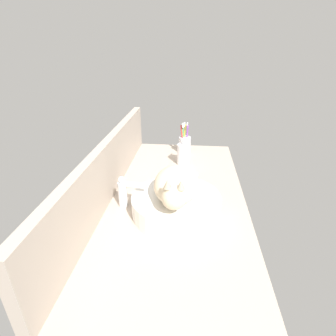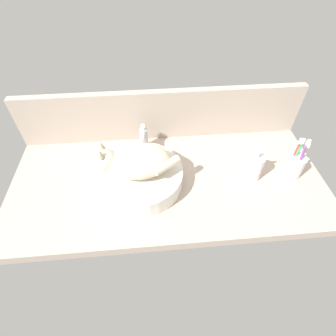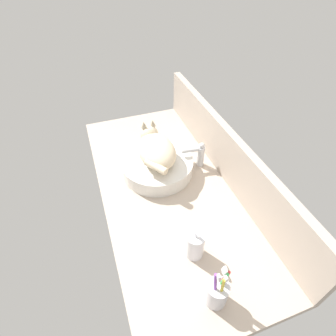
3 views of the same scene
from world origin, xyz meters
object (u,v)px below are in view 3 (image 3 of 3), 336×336
at_px(cat, 156,149).
at_px(toothbrush_cup, 217,292).
at_px(sink_basin, 157,166).
at_px(faucet, 199,154).
at_px(soap_dispenser, 195,245).

xyz_separation_m(cat, toothbrush_cup, (0.66, -0.01, -0.08)).
relative_size(sink_basin, cat, 1.07).
bearing_deg(toothbrush_cup, sink_basin, 179.29).
relative_size(sink_basin, faucet, 2.56).
bearing_deg(toothbrush_cup, faucet, 160.81).
height_order(cat, toothbrush_cup, cat).
xyz_separation_m(cat, soap_dispenser, (0.48, -0.01, -0.07)).
bearing_deg(cat, toothbrush_cup, -0.63).
bearing_deg(faucet, sink_basin, -96.40).
relative_size(cat, soap_dispenser, 2.20).
xyz_separation_m(sink_basin, cat, (-0.01, -0.00, 0.09)).
relative_size(faucet, toothbrush_cup, 0.73).
bearing_deg(cat, soap_dispenser, -0.76).
distance_m(sink_basin, toothbrush_cup, 0.64).
distance_m(faucet, soap_dispenser, 0.49).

